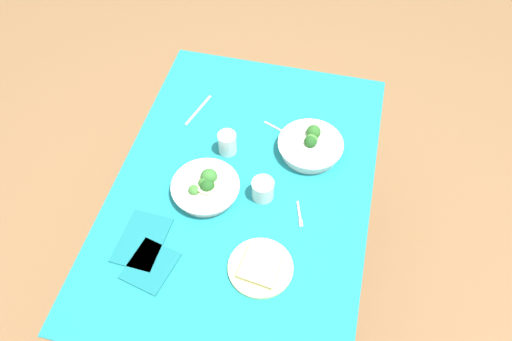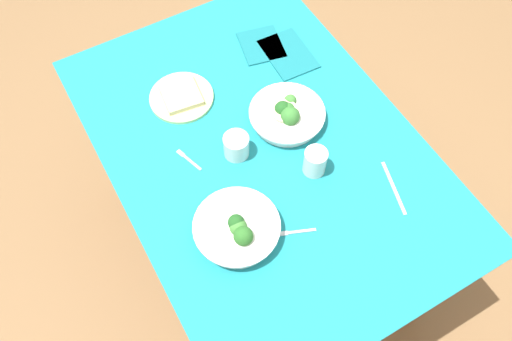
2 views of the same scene
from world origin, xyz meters
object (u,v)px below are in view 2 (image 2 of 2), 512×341
at_px(bread_side_plate, 181,97).
at_px(water_glass_side, 236,146).
at_px(table_knife_left, 394,188).
at_px(napkin_folded_upper, 288,54).
at_px(fork_by_far_bowl, 295,232).
at_px(water_glass_center, 315,162).
at_px(fork_by_near_bowl, 188,159).
at_px(napkin_folded_lower, 261,45).
at_px(broccoli_bowl_far, 237,229).
at_px(broccoli_bowl_near, 287,115).

height_order(bread_side_plate, water_glass_side, water_glass_side).
height_order(table_knife_left, napkin_folded_upper, napkin_folded_upper).
distance_m(fork_by_far_bowl, napkin_folded_upper, 0.70).
xyz_separation_m(water_glass_center, fork_by_far_bowl, (-0.16, 0.16, -0.04)).
distance_m(fork_by_far_bowl, fork_by_near_bowl, 0.42).
distance_m(water_glass_side, fork_by_near_bowl, 0.16).
xyz_separation_m(fork_by_near_bowl, napkin_folded_lower, (0.31, -0.45, 0.00)).
relative_size(bread_side_plate, fork_by_near_bowl, 2.10).
height_order(broccoli_bowl_far, fork_by_near_bowl, broccoli_bowl_far).
height_order(water_glass_side, napkin_folded_upper, water_glass_side).
relative_size(water_glass_side, table_knife_left, 0.43).
relative_size(broccoli_bowl_near, fork_by_near_bowl, 2.41).
bearing_deg(water_glass_center, broccoli_bowl_far, 103.19).
height_order(fork_by_far_bowl, napkin_folded_lower, napkin_folded_lower).
bearing_deg(broccoli_bowl_far, fork_by_near_bowl, 2.66).
xyz_separation_m(bread_side_plate, napkin_folded_upper, (-0.01, -0.42, -0.01)).
relative_size(broccoli_bowl_near, table_knife_left, 1.32).
height_order(fork_by_far_bowl, fork_by_near_bowl, same).
relative_size(napkin_folded_upper, napkin_folded_lower, 1.29).
relative_size(broccoli_bowl_near, water_glass_side, 3.07).
relative_size(bread_side_plate, water_glass_side, 2.67).
bearing_deg(table_knife_left, broccoli_bowl_far, -86.21).
xyz_separation_m(broccoli_bowl_far, fork_by_near_bowl, (0.30, 0.01, -0.03)).
bearing_deg(broccoli_bowl_near, napkin_folded_lower, -15.99).
height_order(water_glass_center, water_glass_side, water_glass_center).
bearing_deg(table_knife_left, napkin_folded_lower, -159.54).
height_order(water_glass_center, fork_by_far_bowl, water_glass_center).
bearing_deg(napkin_folded_lower, table_knife_left, -175.53).
relative_size(broccoli_bowl_far, water_glass_side, 3.10).
height_order(bread_side_plate, napkin_folded_upper, bread_side_plate).
bearing_deg(napkin_folded_lower, bread_side_plate, 102.10).
bearing_deg(table_knife_left, fork_by_near_bowl, -112.97).
relative_size(water_glass_center, fork_by_far_bowl, 0.86).
distance_m(broccoli_bowl_far, water_glass_center, 0.32).
xyz_separation_m(bread_side_plate, table_knife_left, (-0.64, -0.42, -0.01)).
bearing_deg(broccoli_bowl_far, napkin_folded_lower, -35.41).
xyz_separation_m(bread_side_plate, fork_by_far_bowl, (-0.62, -0.07, -0.01)).
height_order(fork_by_near_bowl, napkin_folded_lower, napkin_folded_lower).
xyz_separation_m(broccoli_bowl_far, fork_by_far_bowl, (-0.08, -0.15, -0.03)).
bearing_deg(napkin_folded_lower, broccoli_bowl_far, 144.59).
bearing_deg(table_knife_left, broccoli_bowl_near, -142.62).
bearing_deg(water_glass_side, bread_side_plate, 11.42).
relative_size(water_glass_center, table_knife_left, 0.49).
height_order(broccoli_bowl_near, water_glass_side, broccoli_bowl_near).
bearing_deg(fork_by_far_bowl, broccoli_bowl_far, -6.55).
height_order(broccoli_bowl_far, napkin_folded_lower, broccoli_bowl_far).
bearing_deg(napkin_folded_upper, water_glass_side, 127.33).
height_order(fork_by_near_bowl, napkin_folded_upper, napkin_folded_upper).
bearing_deg(water_glass_center, napkin_folded_upper, -22.04).
bearing_deg(napkin_folded_upper, broccoli_bowl_far, 136.62).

